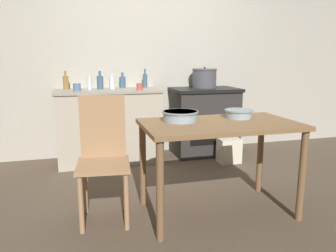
% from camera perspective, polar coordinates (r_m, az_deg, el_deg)
% --- Properties ---
extents(ground_plane, '(14.00, 14.00, 0.00)m').
position_cam_1_polar(ground_plane, '(3.16, 2.13, -11.97)').
color(ground_plane, brown).
extents(wall_back, '(8.00, 0.07, 2.55)m').
position_cam_1_polar(wall_back, '(4.43, -4.05, 11.77)').
color(wall_back, '#B2AD9E').
rests_on(wall_back, ground_plane).
extents(counter_cabinet, '(1.26, 0.61, 0.90)m').
position_cam_1_polar(counter_cabinet, '(4.12, -10.21, 0.05)').
color(counter_cabinet, '#B2A893').
rests_on(counter_cabinet, ground_plane).
extents(stove, '(0.86, 0.60, 0.88)m').
position_cam_1_polar(stove, '(4.41, 6.28, 0.88)').
color(stove, '#2D2B28').
rests_on(stove, ground_plane).
extents(work_table, '(1.24, 0.71, 0.77)m').
position_cam_1_polar(work_table, '(2.67, 8.94, -1.60)').
color(work_table, olive).
rests_on(work_table, ground_plane).
extents(chair, '(0.44, 0.44, 0.98)m').
position_cam_1_polar(chair, '(2.64, -11.19, -4.98)').
color(chair, '#A87F56').
rests_on(chair, ground_plane).
extents(flour_sack, '(0.27, 0.19, 0.30)m').
position_cam_1_polar(flour_sack, '(4.12, 10.58, -4.23)').
color(flour_sack, beige).
rests_on(flour_sack, ground_plane).
extents(stock_pot, '(0.33, 0.33, 0.27)m').
position_cam_1_polar(stock_pot, '(4.40, 6.36, 8.28)').
color(stock_pot, '#4C4C51').
rests_on(stock_pot, stove).
extents(mixing_bowl_large, '(0.29, 0.29, 0.08)m').
position_cam_1_polar(mixing_bowl_large, '(2.65, 2.14, 1.83)').
color(mixing_bowl_large, '#93A8B2').
rests_on(mixing_bowl_large, work_table).
extents(mixing_bowl_small, '(0.24, 0.24, 0.07)m').
position_cam_1_polar(mixing_bowl_small, '(2.86, 12.21, 2.19)').
color(mixing_bowl_small, '#93A8B2').
rests_on(mixing_bowl_small, work_table).
extents(bottle_far_left, '(0.08, 0.08, 0.22)m').
position_cam_1_polar(bottle_far_left, '(4.14, -11.74, 7.50)').
color(bottle_far_left, '#3D5675').
rests_on(bottle_far_left, counter_cabinet).
extents(bottle_left, '(0.06, 0.06, 0.24)m').
position_cam_1_polar(bottle_left, '(4.27, -4.02, 7.94)').
color(bottle_left, '#3D5675').
rests_on(bottle_left, counter_cabinet).
extents(bottle_mid_left, '(0.07, 0.07, 0.22)m').
position_cam_1_polar(bottle_mid_left, '(4.18, -17.37, 7.27)').
color(bottle_mid_left, olive).
rests_on(bottle_mid_left, counter_cabinet).
extents(bottle_center_left, '(0.08, 0.08, 0.19)m').
position_cam_1_polar(bottle_center_left, '(4.26, -7.93, 7.61)').
color(bottle_center_left, '#3D5675').
rests_on(bottle_center_left, counter_cabinet).
extents(bottle_center, '(0.06, 0.06, 0.19)m').
position_cam_1_polar(bottle_center, '(4.10, -13.53, 7.22)').
color(bottle_center, silver).
rests_on(bottle_center, counter_cabinet).
extents(bottle_center_right, '(0.07, 0.07, 0.20)m').
position_cam_1_polar(bottle_center_right, '(4.12, -9.70, 7.45)').
color(bottle_center_right, silver).
rests_on(bottle_center_right, counter_cabinet).
extents(cup_mid_right, '(0.09, 0.09, 0.09)m').
position_cam_1_polar(cup_mid_right, '(3.94, -15.57, 6.51)').
color(cup_mid_right, '#4C6B99').
rests_on(cup_mid_right, counter_cabinet).
extents(cup_right, '(0.07, 0.07, 0.08)m').
position_cam_1_polar(cup_right, '(3.92, -4.97, 6.82)').
color(cup_right, '#B74C42').
rests_on(cup_right, counter_cabinet).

